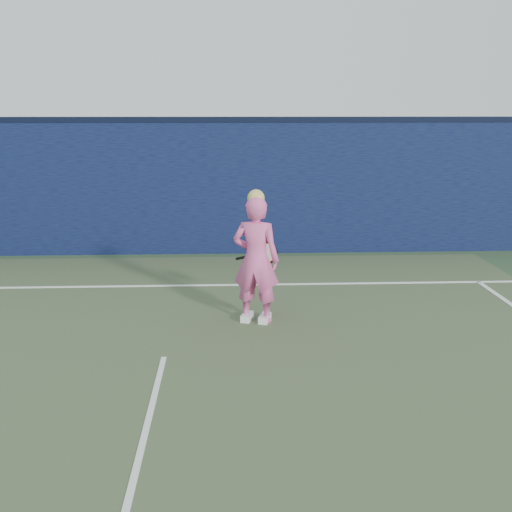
{
  "coord_description": "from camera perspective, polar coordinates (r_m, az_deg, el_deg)",
  "views": [
    {
      "loc": [
        0.73,
        -5.85,
        2.77
      ],
      "look_at": [
        1.1,
        2.23,
        0.89
      ],
      "focal_mm": 45.0,
      "sensor_mm": 36.0,
      "label": 1
    }
  ],
  "objects": [
    {
      "name": "player",
      "position": [
        8.32,
        0.0,
        -0.3
      ],
      "size": [
        0.7,
        0.56,
        1.76
      ],
      "rotation": [
        0.0,
        0.0,
        2.86
      ],
      "color": "#E6599F",
      "rests_on": "ground"
    },
    {
      "name": "racket",
      "position": [
        8.73,
        0.7,
        0.24
      ],
      "size": [
        0.58,
        0.24,
        0.33
      ],
      "rotation": [
        0.0,
        0.0,
        -0.44
      ],
      "color": "black",
      "rests_on": "ground"
    },
    {
      "name": "wall_cap",
      "position": [
        12.38,
        -6.14,
        11.97
      ],
      "size": [
        24.0,
        0.42,
        0.1
      ],
      "primitive_type": "cube",
      "color": "black",
      "rests_on": "backstop_wall"
    },
    {
      "name": "backstop_wall",
      "position": [
        12.47,
        -6.0,
        5.99
      ],
      "size": [
        24.0,
        0.4,
        2.5
      ],
      "primitive_type": "cube",
      "color": "black",
      "rests_on": "ground"
    },
    {
      "name": "ground",
      "position": [
        6.52,
        -9.02,
        -12.26
      ],
      "size": [
        80.0,
        80.0,
        0.0
      ],
      "primitive_type": "plane",
      "color": "#31492D",
      "rests_on": "ground"
    },
    {
      "name": "court_lines",
      "position": [
        6.22,
        -9.36,
        -13.45
      ],
      "size": [
        11.0,
        12.04,
        0.01
      ],
      "color": "white",
      "rests_on": "court_surface"
    }
  ]
}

